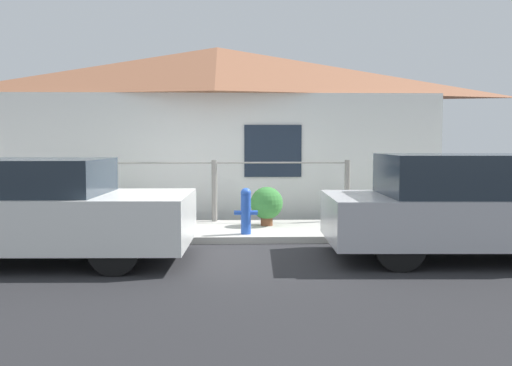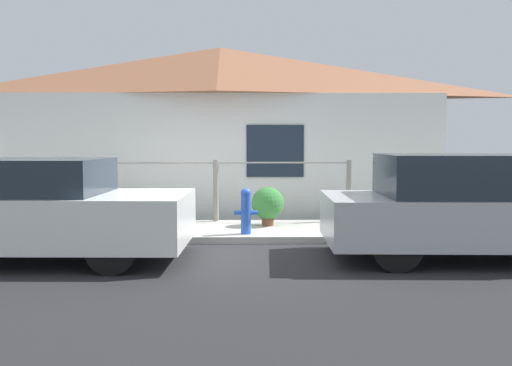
{
  "view_description": "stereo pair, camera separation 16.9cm",
  "coord_description": "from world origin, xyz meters",
  "px_view_note": "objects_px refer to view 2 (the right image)",
  "views": [
    {
      "loc": [
        0.41,
        -8.46,
        1.54
      ],
      "look_at": [
        0.7,
        0.3,
        0.9
      ],
      "focal_mm": 40.0,
      "sensor_mm": 36.0,
      "label": 1
    },
    {
      "loc": [
        0.58,
        -8.47,
        1.54
      ],
      "look_at": [
        0.7,
        0.3,
        0.9
      ],
      "focal_mm": 40.0,
      "sensor_mm": 36.0,
      "label": 2
    }
  ],
  "objects_px": {
    "car_right": "(476,207)",
    "potted_plant_by_fence": "(90,206)",
    "fire_hydrant": "(246,210)",
    "potted_plant_near_hydrant": "(268,204)",
    "potted_plant_corner": "(400,208)",
    "car_left": "(25,209)"
  },
  "relations": [
    {
      "from": "car_right",
      "to": "potted_plant_by_fence",
      "type": "bearing_deg",
      "value": 158.07
    },
    {
      "from": "potted_plant_corner",
      "to": "car_right",
      "type": "bearing_deg",
      "value": -80.09
    },
    {
      "from": "car_right",
      "to": "potted_plant_near_hydrant",
      "type": "xyz_separation_m",
      "value": [
        -2.64,
        2.32,
        -0.21
      ]
    },
    {
      "from": "potted_plant_by_fence",
      "to": "potted_plant_corner",
      "type": "xyz_separation_m",
      "value": [
        5.34,
        -0.28,
        -0.01
      ]
    },
    {
      "from": "fire_hydrant",
      "to": "potted_plant_corner",
      "type": "distance_m",
      "value": 2.74
    },
    {
      "from": "car_left",
      "to": "potted_plant_near_hydrant",
      "type": "xyz_separation_m",
      "value": [
        3.21,
        2.32,
        -0.19
      ]
    },
    {
      "from": "potted_plant_near_hydrant",
      "to": "potted_plant_by_fence",
      "type": "distance_m",
      "value": 3.1
    },
    {
      "from": "fire_hydrant",
      "to": "car_right",
      "type": "bearing_deg",
      "value": -25.45
    },
    {
      "from": "car_left",
      "to": "potted_plant_near_hydrant",
      "type": "distance_m",
      "value": 3.96
    },
    {
      "from": "car_right",
      "to": "fire_hydrant",
      "type": "bearing_deg",
      "value": 156.41
    },
    {
      "from": "potted_plant_near_hydrant",
      "to": "potted_plant_corner",
      "type": "height_order",
      "value": "potted_plant_near_hydrant"
    },
    {
      "from": "car_right",
      "to": "potted_plant_by_fence",
      "type": "distance_m",
      "value": 6.27
    },
    {
      "from": "car_left",
      "to": "potted_plant_by_fence",
      "type": "height_order",
      "value": "car_left"
    },
    {
      "from": "potted_plant_near_hydrant",
      "to": "potted_plant_by_fence",
      "type": "bearing_deg",
      "value": 176.13
    },
    {
      "from": "fire_hydrant",
      "to": "potted_plant_by_fence",
      "type": "distance_m",
      "value": 2.93
    },
    {
      "from": "car_left",
      "to": "potted_plant_by_fence",
      "type": "xyz_separation_m",
      "value": [
        0.12,
        2.53,
        -0.25
      ]
    },
    {
      "from": "car_left",
      "to": "car_right",
      "type": "distance_m",
      "value": 5.85
    },
    {
      "from": "potted_plant_by_fence",
      "to": "potted_plant_near_hydrant",
      "type": "bearing_deg",
      "value": -3.87
    },
    {
      "from": "fire_hydrant",
      "to": "potted_plant_by_fence",
      "type": "relative_size",
      "value": 1.26
    },
    {
      "from": "car_right",
      "to": "potted_plant_near_hydrant",
      "type": "distance_m",
      "value": 3.52
    },
    {
      "from": "car_right",
      "to": "fire_hydrant",
      "type": "xyz_separation_m",
      "value": [
        -3.01,
        1.43,
        -0.2
      ]
    },
    {
      "from": "fire_hydrant",
      "to": "potted_plant_by_fence",
      "type": "height_order",
      "value": "fire_hydrant"
    }
  ]
}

